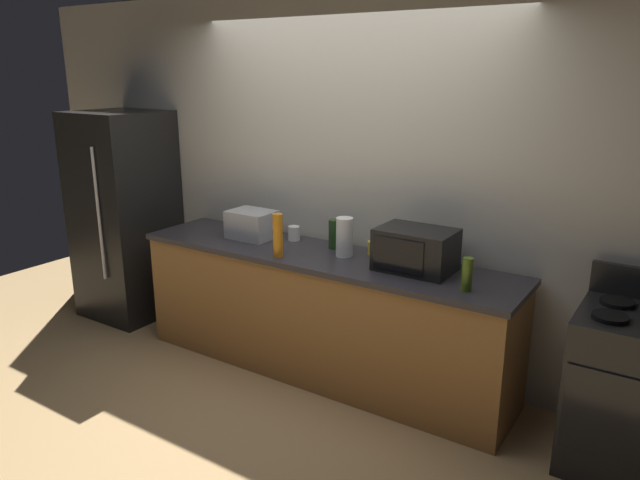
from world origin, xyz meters
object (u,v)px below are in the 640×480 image
bottle_olive_oil (467,274)px  bottle_wine (333,234)px  microwave (416,250)px  refrigerator (125,215)px  toaster_oven (252,224)px  mug_yellow (375,248)px  bottle_dish_soap (278,235)px  stove_range (629,392)px  paper_towel_roll (344,237)px  mug_white (294,233)px

bottle_olive_oil → bottle_wine: bearing=164.9°
microwave → bottle_olive_oil: 0.45m
refrigerator → bottle_wine: refrigerator is taller
toaster_oven → mug_yellow: size_ratio=3.59×
bottle_dish_soap → toaster_oven: bearing=149.4°
toaster_oven → bottle_dish_soap: 0.52m
stove_range → bottle_olive_oil: size_ratio=5.41×
refrigerator → paper_towel_roll: 2.22m
mug_yellow → paper_towel_roll: bearing=-136.6°
stove_range → bottle_wine: bottle_wine is taller
paper_towel_roll → mug_yellow: size_ratio=2.85×
toaster_oven → mug_yellow: (0.98, 0.14, -0.06)m
refrigerator → bottle_wine: 2.07m
refrigerator → bottle_olive_oil: 3.16m
microwave → bottle_wine: 0.70m
mug_yellow → mug_white: bearing=-178.4°
microwave → toaster_oven: size_ratio=1.41×
mug_white → bottle_dish_soap: bearing=-69.7°
toaster_oven → bottle_olive_oil: size_ratio=1.70×
microwave → bottle_olive_oil: (0.41, -0.18, -0.04)m
bottle_olive_oil → refrigerator: bearing=177.6°
bottle_olive_oil → bottle_wine: size_ratio=0.95×
microwave → bottle_wine: bearing=170.4°
toaster_oven → mug_white: 0.33m
refrigerator → mug_yellow: refrigerator is taller
refrigerator → bottle_wine: size_ratio=8.54×
paper_towel_roll → bottle_olive_oil: 0.95m
stove_range → toaster_oven: bearing=178.7°
refrigerator → bottle_dish_soap: 1.86m
refrigerator → stove_range: size_ratio=1.67×
stove_range → bottle_dish_soap: 2.30m
refrigerator → microwave: bearing=1.0°
refrigerator → toaster_oven: bearing=2.5°
bottle_dish_soap → mug_white: size_ratio=2.79×
mug_white → bottle_wine: bearing=-2.3°
bottle_olive_oil → mug_yellow: (-0.78, 0.33, -0.05)m
refrigerator → bottle_olive_oil: refrigerator is taller
stove_range → mug_yellow: bearing=173.3°
refrigerator → toaster_oven: refrigerator is taller
paper_towel_roll → mug_yellow: 0.23m
toaster_oven → mug_white: bearing=21.1°
toaster_oven → bottle_olive_oil: toaster_oven is taller
refrigerator → bottle_dish_soap: (1.84, -0.20, 0.15)m
microwave → bottle_wine: (-0.69, 0.12, -0.03)m
bottle_wine → mug_yellow: (0.32, 0.03, -0.06)m
stove_range → mug_yellow: 1.76m
paper_towel_roll → stove_range: bearing=-1.6°
bottle_dish_soap → bottle_wine: bottle_dish_soap is taller
bottle_wine → mug_yellow: bottle_wine is taller
paper_towel_roll → mug_yellow: paper_towel_roll is taller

